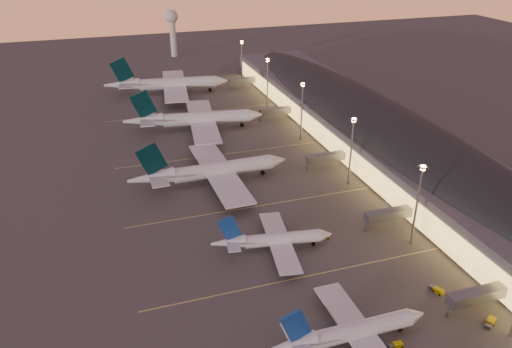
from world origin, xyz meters
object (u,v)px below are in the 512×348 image
object	(u,v)px
baggage_tug_a	(396,345)
airliner_narrow_south	(350,332)
airliner_wide_near	(210,171)
baggage_tug_c	(324,235)
baggage_tug_d	(437,290)
airliner_narrow_north	(272,240)
radar_tower	(172,25)
airliner_wide_far	(167,84)
baggage_tug_b	(490,322)
airliner_wide_mid	(194,119)

from	to	relation	value
baggage_tug_a	airliner_narrow_south	bearing A→B (deg)	161.87
airliner_wide_near	baggage_tug_a	bearing A→B (deg)	-78.50
baggage_tug_c	baggage_tug_d	world-z (taller)	baggage_tug_c
airliner_narrow_north	radar_tower	world-z (taller)	radar_tower
baggage_tug_c	airliner_narrow_north	bearing A→B (deg)	-146.10
airliner_wide_near	baggage_tug_c	distance (m)	51.91
airliner_narrow_south	airliner_wide_near	bearing A→B (deg)	97.41
baggage_tug_a	baggage_tug_c	bearing A→B (deg)	90.27
airliner_wide_near	airliner_wide_far	world-z (taller)	airliner_wide_far
airliner_wide_near	baggage_tug_b	distance (m)	102.99
airliner_narrow_north	baggage_tug_b	distance (m)	59.61
airliner_wide_mid	baggage_tug_b	world-z (taller)	airliner_wide_mid
airliner_wide_far	baggage_tug_c	size ratio (longest dim) A/B	16.08
airliner_narrow_south	baggage_tug_b	xyz separation A→B (m)	(34.97, -4.83, -3.00)
airliner_wide_mid	baggage_tug_a	distance (m)	146.57
airliner_wide_mid	radar_tower	distance (m)	150.61
airliner_narrow_south	baggage_tug_d	distance (m)	31.71
airliner_narrow_north	airliner_wide_near	size ratio (longest dim) A/B	0.61
baggage_tug_b	airliner_wide_far	bearing A→B (deg)	69.84
airliner_wide_mid	airliner_narrow_south	bearing A→B (deg)	-80.32
airliner_narrow_north	baggage_tug_a	world-z (taller)	airliner_narrow_north
airliner_wide_near	airliner_wide_mid	distance (m)	54.83
baggage_tug_a	baggage_tug_b	size ratio (longest dim) A/B	0.80
airliner_wide_far	radar_tower	size ratio (longest dim) A/B	2.11
baggage_tug_d	airliner_wide_near	bearing A→B (deg)	-170.06
airliner_wide_mid	baggage_tug_d	xyz separation A→B (m)	(35.84, -132.50, -4.73)
airliner_narrow_south	airliner_wide_near	world-z (taller)	airliner_wide_near
airliner_narrow_south	airliner_narrow_north	size ratio (longest dim) A/B	1.07
airliner_narrow_north	baggage_tug_b	size ratio (longest dim) A/B	8.40
radar_tower	baggage_tug_b	xyz separation A→B (m)	(24.42, -295.29, -21.32)
airliner_narrow_south	baggage_tug_d	bearing A→B (deg)	16.92
airliner_narrow_south	baggage_tug_a	xyz separation A→B (m)	(9.68, -4.04, -3.09)
airliner_narrow_north	airliner_wide_mid	distance (m)	101.47
airliner_narrow_south	airliner_wide_mid	distance (m)	141.77
airliner_wide_near	airliner_wide_mid	bearing A→B (deg)	82.71
baggage_tug_c	baggage_tug_d	bearing A→B (deg)	-32.21
airliner_narrow_north	airliner_wide_near	xyz separation A→B (m)	(-7.27, 46.89, 1.56)
airliner_wide_far	airliner_wide_near	bearing A→B (deg)	-83.89
airliner_narrow_north	baggage_tug_b	xyz separation A→B (m)	(38.94, -45.05, -2.76)
airliner_wide_near	airliner_wide_far	xyz separation A→B (m)	(2.76, 114.02, 0.76)
airliner_wide_mid	baggage_tug_b	size ratio (longest dim) A/B	14.97
airliner_narrow_north	baggage_tug_c	xyz separation A→B (m)	(17.03, 1.22, -2.76)
airliner_narrow_north	airliner_wide_mid	xyz separation A→B (m)	(-1.66, 101.43, 1.96)
airliner_wide_far	baggage_tug_c	distance (m)	161.22
baggage_tug_a	airliner_wide_near	bearing A→B (deg)	107.44
airliner_wide_far	baggage_tug_b	bearing A→B (deg)	-70.59
airliner_wide_far	baggage_tug_d	world-z (taller)	airliner_wide_far
airliner_narrow_south	baggage_tug_b	size ratio (longest dim) A/B	8.96
airliner_wide_near	baggage_tug_c	world-z (taller)	airliner_wide_near
airliner_narrow_south	baggage_tug_b	world-z (taller)	airliner_narrow_south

